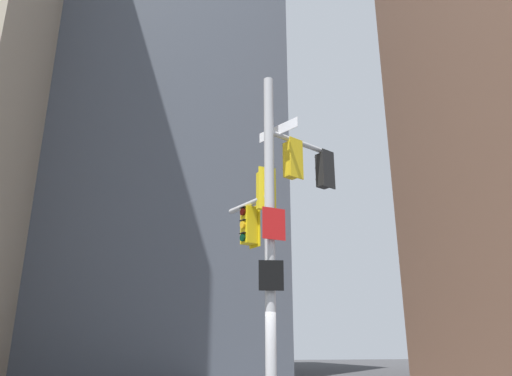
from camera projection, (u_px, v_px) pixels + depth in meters
The scene contains 2 objects.
building_mid_block at pixel (148, 85), 39.39m from camera, with size 17.82×17.82×44.25m, color #4C5460.
signal_pole_assembly at pixel (277, 212), 12.53m from camera, with size 2.91×2.28×8.76m.
Camera 1 is at (-3.44, -11.21, 1.70)m, focal length 33.80 mm.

